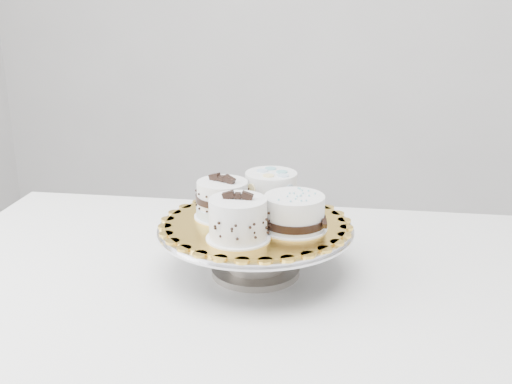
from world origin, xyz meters
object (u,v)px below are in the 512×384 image
(cake_swirl, at_px, (238,220))
(cake_dots, at_px, (271,191))
(cake_banded, at_px, (222,201))
(cake_ribbon, at_px, (295,213))
(table, at_px, (239,312))
(cake_board, at_px, (256,224))
(cake_stand, at_px, (256,240))

(cake_swirl, distance_m, cake_dots, 0.16)
(cake_banded, xyz_separation_m, cake_ribbon, (0.14, -0.01, -0.00))
(table, bearing_deg, cake_ribbon, -1.34)
(cake_board, xyz_separation_m, cake_dots, (0.00, 0.08, 0.04))
(cake_stand, bearing_deg, table, -137.76)
(cake_dots, xyz_separation_m, cake_ribbon, (0.07, -0.08, -0.01))
(table, bearing_deg, cake_dots, 63.22)
(table, distance_m, cake_dots, 0.24)
(cake_swirl, height_order, cake_banded, cake_swirl)
(table, distance_m, cake_ribbon, 0.23)
(cake_stand, relative_size, cake_board, 1.09)
(cake_board, distance_m, cake_ribbon, 0.08)
(cake_board, bearing_deg, cake_ribbon, -3.60)
(cake_ribbon, bearing_deg, cake_swirl, -154.83)
(cake_board, height_order, cake_ribbon, cake_ribbon)
(table, bearing_deg, cake_swirl, -79.24)
(cake_ribbon, bearing_deg, cake_banded, 155.19)
(cake_dots, distance_m, cake_ribbon, 0.11)
(cake_banded, bearing_deg, cake_ribbon, 9.38)
(cake_banded, bearing_deg, cake_dots, 60.30)
(cake_banded, bearing_deg, cake_stand, 8.57)
(cake_board, bearing_deg, cake_dots, 88.52)
(cake_stand, height_order, cake_banded, cake_banded)
(cake_banded, bearing_deg, cake_board, 8.57)
(table, distance_m, cake_stand, 0.15)
(cake_swirl, relative_size, cake_banded, 1.01)
(cake_dots, bearing_deg, cake_stand, -115.09)
(cake_swirl, xyz_separation_m, cake_dots, (0.00, 0.16, 0.00))
(cake_swirl, bearing_deg, cake_dots, 78.22)
(cake_board, xyz_separation_m, cake_banded, (-0.07, 0.01, 0.03))
(cake_board, relative_size, cake_ribbon, 2.39)
(cake_stand, relative_size, cake_dots, 2.75)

